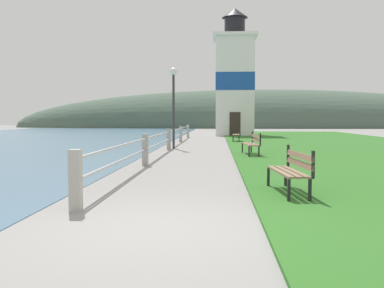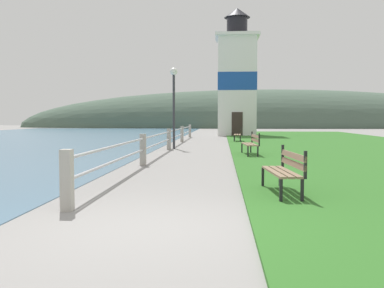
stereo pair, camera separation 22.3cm
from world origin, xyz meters
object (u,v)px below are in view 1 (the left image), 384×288
object	(u,v)px
park_bench_midway	(252,142)
park_bench_far	(238,134)
lamp_post	(174,93)
park_bench_near	(292,168)
lighthouse	(234,80)

from	to	relation	value
park_bench_midway	park_bench_far	size ratio (longest dim) A/B	1.21
park_bench_far	lamp_post	bearing A→B (deg)	63.11
park_bench_near	park_bench_midway	distance (m)	8.71
park_bench_midway	lighthouse	xyz separation A→B (m)	(0.08, 20.08, 4.22)
park_bench_near	lamp_post	size ratio (longest dim) A/B	0.45
park_bench_midway	lighthouse	bearing A→B (deg)	-94.26
park_bench_near	park_bench_far	size ratio (longest dim) A/B	1.07
lighthouse	lamp_post	world-z (taller)	lighthouse
park_bench_midway	lighthouse	world-z (taller)	lighthouse
lighthouse	park_bench_midway	bearing A→B (deg)	-90.24
park_bench_midway	park_bench_far	distance (m)	9.86
park_bench_midway	park_bench_far	xyz separation A→B (m)	(-0.12, 9.86, -0.00)
park_bench_near	park_bench_far	distance (m)	18.56
park_bench_near	lighthouse	distance (m)	29.10
park_bench_near	park_bench_midway	size ratio (longest dim) A/B	0.88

